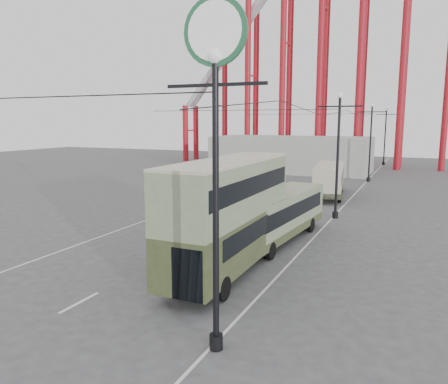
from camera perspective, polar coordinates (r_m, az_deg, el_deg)
The scene contains 12 objects.
ground at distance 19.93m, azimuth -12.21°, elevation -12.31°, with size 160.00×160.00×0.00m, color #454547.
road_markings at distance 37.26m, azimuth 4.95°, elevation -1.98°, with size 12.52×120.00×0.01m.
lamp_post_near at distance 13.07m, azimuth -1.13°, elevation 11.90°, with size 3.20×0.44×10.80m.
lamp_post_mid at distance 33.37m, azimuth 14.62°, elevation 4.54°, with size 3.20×0.44×9.32m.
lamp_post_far at distance 55.14m, azimuth 18.57°, elevation 6.12°, with size 3.20×0.44×9.32m.
lamp_post_distant at distance 77.04m, azimuth 20.29°, elevation 6.80°, with size 3.20×0.44×9.32m.
roller_coaster at distance 74.64m, azimuth 14.17°, elevation 21.13°, with size 52.95×5.00×55.48m.
fairground_shed at distance 64.32m, azimuth 8.77°, elevation 4.93°, with size 22.00×10.00×5.00m, color gray.
double_decker_bus at distance 20.79m, azimuth 0.69°, elevation -2.36°, with size 2.60×10.20×5.47m.
single_decker_green at distance 26.63m, azimuth 7.01°, elevation -2.91°, with size 3.32×10.64×2.96m.
single_decker_cream at distance 43.51m, azimuth 13.61°, elevation 1.71°, with size 3.81×10.06×3.05m.
pedestrian at distance 29.80m, azimuth -0.01°, elevation -3.01°, with size 0.67×0.44×1.84m, color black.
Camera 1 is at (11.21, -14.79, 7.27)m, focal length 35.00 mm.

